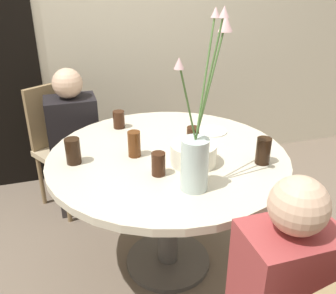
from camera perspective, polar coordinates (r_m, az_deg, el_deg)
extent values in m
plane|color=#6B5B4C|center=(2.45, 0.00, -17.08)|extent=(16.00, 16.00, 0.00)
cube|color=beige|center=(3.10, -7.62, 18.83)|extent=(8.00, 0.05, 2.60)
cylinder|color=beige|center=(2.02, 0.00, -1.53)|extent=(1.29, 1.29, 0.04)
cylinder|color=#4C4742|center=(2.21, 0.00, -9.95)|extent=(0.12, 0.12, 0.69)
cylinder|color=#4C4742|center=(2.44, 0.00, -16.82)|extent=(0.51, 0.51, 0.03)
cube|color=tan|center=(2.84, -14.74, -0.86)|extent=(0.55, 0.55, 0.04)
cube|color=olive|center=(2.89, -17.33, 4.69)|extent=(0.35, 0.22, 0.46)
cylinder|color=olive|center=(2.74, -15.14, -7.35)|extent=(0.03, 0.03, 0.41)
cylinder|color=olive|center=(2.90, -9.59, -4.77)|extent=(0.03, 0.03, 0.41)
cylinder|color=olive|center=(3.00, -18.76, -4.80)|extent=(0.03, 0.03, 0.41)
cylinder|color=olive|center=(3.15, -13.48, -2.58)|extent=(0.03, 0.03, 0.41)
cylinder|color=white|center=(1.89, 3.89, -1.04)|extent=(0.23, 0.23, 0.11)
cylinder|color=#E54C4C|center=(1.86, 3.96, 1.06)|extent=(0.01, 0.01, 0.04)
cylinder|color=#B2C6C1|center=(1.65, 4.08, -2.68)|extent=(0.12, 0.12, 0.24)
cylinder|color=#4C7538|center=(1.59, 5.71, 10.51)|extent=(0.12, 0.13, 0.50)
cone|color=beige|center=(1.62, 7.28, 19.74)|extent=(0.04, 0.04, 0.04)
cylinder|color=#4C7538|center=(1.57, 6.43, 9.62)|extent=(0.14, 0.07, 0.47)
cone|color=beige|center=(1.58, 8.79, 18.17)|extent=(0.06, 0.06, 0.07)
cylinder|color=#4C7538|center=(1.53, 6.26, 10.18)|extent=(0.11, 0.01, 0.51)
cone|color=beige|center=(1.51, 8.58, 19.74)|extent=(0.04, 0.04, 0.04)
cylinder|color=#4C7538|center=(1.50, 3.04, 6.57)|extent=(0.10, 0.05, 0.35)
cone|color=beige|center=(1.42, 1.70, 12.67)|extent=(0.04, 0.04, 0.04)
cylinder|color=white|center=(2.29, 6.75, 2.41)|extent=(0.18, 0.18, 0.01)
cylinder|color=#51280F|center=(1.96, -5.17, 0.46)|extent=(0.07, 0.07, 0.14)
cylinder|color=black|center=(1.95, 14.31, -0.57)|extent=(0.07, 0.07, 0.14)
cylinder|color=black|center=(1.95, -14.27, -0.60)|extent=(0.08, 0.08, 0.13)
cylinder|color=#33190C|center=(2.34, -7.50, 4.18)|extent=(0.07, 0.07, 0.11)
cylinder|color=#33190C|center=(2.10, 3.82, 1.74)|extent=(0.07, 0.07, 0.10)
cylinder|color=#33190C|center=(1.79, -1.47, -2.59)|extent=(0.07, 0.07, 0.12)
cube|color=#383333|center=(2.87, -13.39, -5.03)|extent=(0.31, 0.24, 0.45)
cube|color=black|center=(2.68, -14.33, 3.01)|extent=(0.34, 0.24, 0.42)
sphere|color=#D1A889|center=(2.58, -15.08, 9.36)|extent=(0.20, 0.20, 0.20)
cube|color=#993838|center=(1.48, 17.48, -18.45)|extent=(0.34, 0.24, 0.42)
sphere|color=#D1A889|center=(1.29, 19.30, -8.44)|extent=(0.20, 0.20, 0.20)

